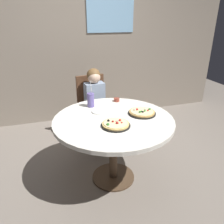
{
  "coord_description": "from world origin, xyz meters",
  "views": [
    {
      "loc": [
        -0.61,
        -1.93,
        1.7
      ],
      "look_at": [
        0.0,
        0.05,
        0.8
      ],
      "focal_mm": 35.16,
      "sensor_mm": 36.0,
      "label": 1
    }
  ],
  "objects_px": {
    "pizza_cheese": "(116,124)",
    "sauce_bowl": "(117,100)",
    "dining_table": "(113,127)",
    "soda_cup": "(91,100)",
    "pizza_veggie": "(142,112)",
    "diner_child": "(97,113)",
    "chair_wooden": "(93,105)",
    "plate_small": "(100,111)"
  },
  "relations": [
    {
      "from": "soda_cup",
      "to": "sauce_bowl",
      "type": "distance_m",
      "value": 0.35
    },
    {
      "from": "dining_table",
      "to": "diner_child",
      "type": "distance_m",
      "value": 0.8
    },
    {
      "from": "chair_wooden",
      "to": "sauce_bowl",
      "type": "height_order",
      "value": "chair_wooden"
    },
    {
      "from": "pizza_veggie",
      "to": "soda_cup",
      "type": "bearing_deg",
      "value": 142.61
    },
    {
      "from": "diner_child",
      "to": "sauce_bowl",
      "type": "height_order",
      "value": "diner_child"
    },
    {
      "from": "dining_table",
      "to": "chair_wooden",
      "type": "xyz_separation_m",
      "value": [
        -0.01,
        0.96,
        -0.12
      ]
    },
    {
      "from": "diner_child",
      "to": "pizza_cheese",
      "type": "distance_m",
      "value": 0.99
    },
    {
      "from": "diner_child",
      "to": "pizza_cheese",
      "type": "relative_size",
      "value": 3.86
    },
    {
      "from": "pizza_cheese",
      "to": "soda_cup",
      "type": "distance_m",
      "value": 0.57
    },
    {
      "from": "pizza_veggie",
      "to": "pizza_cheese",
      "type": "relative_size",
      "value": 1.05
    },
    {
      "from": "diner_child",
      "to": "pizza_veggie",
      "type": "xyz_separation_m",
      "value": [
        0.32,
        -0.76,
        0.28
      ]
    },
    {
      "from": "dining_table",
      "to": "chair_wooden",
      "type": "distance_m",
      "value": 0.97
    },
    {
      "from": "diner_child",
      "to": "soda_cup",
      "type": "relative_size",
      "value": 3.53
    },
    {
      "from": "dining_table",
      "to": "chair_wooden",
      "type": "bearing_deg",
      "value": 90.49
    },
    {
      "from": "diner_child",
      "to": "soda_cup",
      "type": "bearing_deg",
      "value": -111.57
    },
    {
      "from": "soda_cup",
      "to": "sauce_bowl",
      "type": "xyz_separation_m",
      "value": [
        0.34,
        0.08,
        -0.06
      ]
    },
    {
      "from": "diner_child",
      "to": "sauce_bowl",
      "type": "bearing_deg",
      "value": -60.96
    },
    {
      "from": "dining_table",
      "to": "pizza_cheese",
      "type": "bearing_deg",
      "value": -100.82
    },
    {
      "from": "diner_child",
      "to": "plate_small",
      "type": "distance_m",
      "value": 0.64
    },
    {
      "from": "diner_child",
      "to": "soda_cup",
      "type": "xyz_separation_m",
      "value": [
        -0.16,
        -0.4,
        0.35
      ]
    },
    {
      "from": "dining_table",
      "to": "sauce_bowl",
      "type": "distance_m",
      "value": 0.51
    },
    {
      "from": "pizza_veggie",
      "to": "sauce_bowl",
      "type": "distance_m",
      "value": 0.46
    },
    {
      "from": "pizza_cheese",
      "to": "soda_cup",
      "type": "bearing_deg",
      "value": 102.19
    },
    {
      "from": "pizza_cheese",
      "to": "sauce_bowl",
      "type": "relative_size",
      "value": 4.0
    },
    {
      "from": "dining_table",
      "to": "sauce_bowl",
      "type": "xyz_separation_m",
      "value": [
        0.19,
        0.46,
        0.12
      ]
    },
    {
      "from": "chair_wooden",
      "to": "dining_table",
      "type": "bearing_deg",
      "value": -89.51
    },
    {
      "from": "chair_wooden",
      "to": "soda_cup",
      "type": "xyz_separation_m",
      "value": [
        -0.14,
        -0.58,
        0.3
      ]
    },
    {
      "from": "pizza_veggie",
      "to": "soda_cup",
      "type": "height_order",
      "value": "soda_cup"
    },
    {
      "from": "pizza_veggie",
      "to": "sauce_bowl",
      "type": "bearing_deg",
      "value": 107.52
    },
    {
      "from": "pizza_veggie",
      "to": "plate_small",
      "type": "xyz_separation_m",
      "value": [
        -0.41,
        0.19,
        -0.01
      ]
    },
    {
      "from": "pizza_cheese",
      "to": "soda_cup",
      "type": "height_order",
      "value": "soda_cup"
    },
    {
      "from": "pizza_cheese",
      "to": "sauce_bowl",
      "type": "xyz_separation_m",
      "value": [
        0.22,
        0.62,
        0.0
      ]
    },
    {
      "from": "soda_cup",
      "to": "pizza_veggie",
      "type": "bearing_deg",
      "value": -37.39
    },
    {
      "from": "dining_table",
      "to": "diner_child",
      "type": "relative_size",
      "value": 1.14
    },
    {
      "from": "chair_wooden",
      "to": "diner_child",
      "type": "relative_size",
      "value": 0.88
    },
    {
      "from": "chair_wooden",
      "to": "plate_small",
      "type": "xyz_separation_m",
      "value": [
        -0.08,
        -0.75,
        0.22
      ]
    },
    {
      "from": "diner_child",
      "to": "pizza_veggie",
      "type": "bearing_deg",
      "value": -67.35
    },
    {
      "from": "chair_wooden",
      "to": "pizza_cheese",
      "type": "bearing_deg",
      "value": -91.2
    },
    {
      "from": "soda_cup",
      "to": "sauce_bowl",
      "type": "height_order",
      "value": "soda_cup"
    },
    {
      "from": "chair_wooden",
      "to": "diner_child",
      "type": "height_order",
      "value": "diner_child"
    },
    {
      "from": "chair_wooden",
      "to": "pizza_veggie",
      "type": "xyz_separation_m",
      "value": [
        0.33,
        -0.94,
        0.24
      ]
    },
    {
      "from": "pizza_cheese",
      "to": "soda_cup",
      "type": "relative_size",
      "value": 0.92
    }
  ]
}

